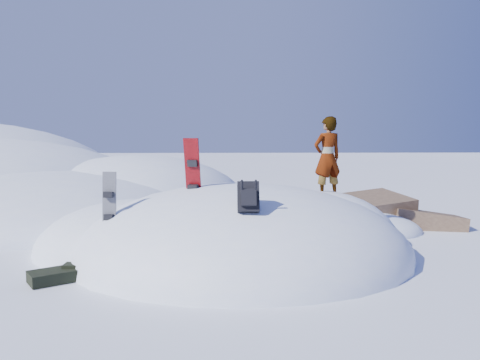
{
  "coord_description": "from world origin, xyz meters",
  "views": [
    {
      "loc": [
        -0.36,
        -9.49,
        2.47
      ],
      "look_at": [
        -0.01,
        0.3,
        1.55
      ],
      "focal_mm": 35.0,
      "sensor_mm": 36.0,
      "label": 1
    }
  ],
  "objects_px": {
    "snowboard_dark": "(109,208)",
    "backpack": "(248,198)",
    "person": "(327,158)",
    "snowboard_red": "(193,178)"
  },
  "relations": [
    {
      "from": "snowboard_dark",
      "to": "backpack",
      "type": "distance_m",
      "value": 2.72
    },
    {
      "from": "person",
      "to": "snowboard_dark",
      "type": "bearing_deg",
      "value": 1.42
    },
    {
      "from": "snowboard_dark",
      "to": "backpack",
      "type": "height_order",
      "value": "snowboard_dark"
    },
    {
      "from": "snowboard_red",
      "to": "snowboard_dark",
      "type": "height_order",
      "value": "snowboard_red"
    },
    {
      "from": "backpack",
      "to": "person",
      "type": "xyz_separation_m",
      "value": [
        1.91,
        2.61,
        0.55
      ]
    },
    {
      "from": "snowboard_dark",
      "to": "snowboard_red",
      "type": "bearing_deg",
      "value": 34.41
    },
    {
      "from": "snowboard_dark",
      "to": "person",
      "type": "distance_m",
      "value": 4.85
    },
    {
      "from": "snowboard_red",
      "to": "person",
      "type": "distance_m",
      "value": 3.13
    },
    {
      "from": "snowboard_red",
      "to": "person",
      "type": "relative_size",
      "value": 0.9
    },
    {
      "from": "snowboard_dark",
      "to": "backpack",
      "type": "xyz_separation_m",
      "value": [
        2.54,
        -0.91,
        0.31
      ]
    }
  ]
}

